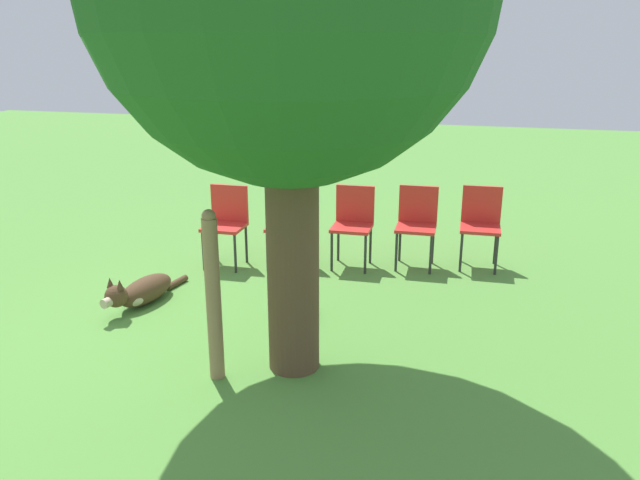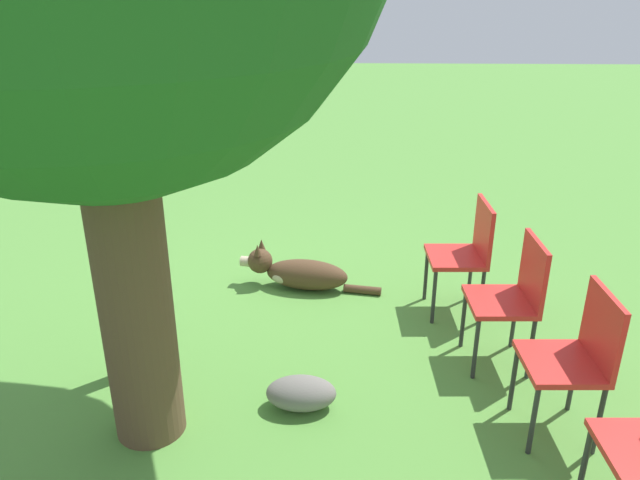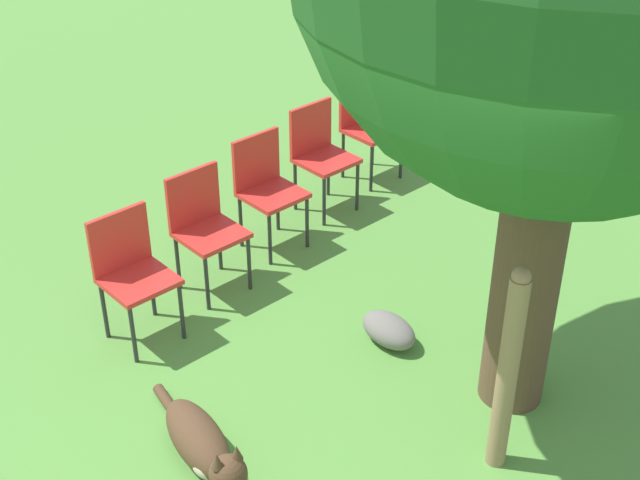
% 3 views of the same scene
% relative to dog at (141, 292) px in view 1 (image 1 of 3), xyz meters
% --- Properties ---
extents(ground_plane, '(30.00, 30.00, 0.00)m').
position_rel_dog_xyz_m(ground_plane, '(0.42, 0.93, -0.14)').
color(ground_plane, '#56933D').
extents(dog, '(1.21, 0.39, 0.39)m').
position_rel_dog_xyz_m(dog, '(0.00, 0.00, 0.00)').
color(dog, '#513823').
rests_on(dog, ground_plane).
extents(fence_post, '(0.11, 0.11, 1.34)m').
position_rel_dog_xyz_m(fence_post, '(1.07, 1.29, 0.54)').
color(fence_post, '#937551').
rests_on(fence_post, ground_plane).
extents(red_chair_0, '(0.43, 0.45, 0.91)m').
position_rel_dog_xyz_m(red_chair_0, '(-1.32, 0.35, 0.40)').
color(red_chair_0, red).
rests_on(red_chair_0, ground_plane).
extents(red_chair_1, '(0.43, 0.45, 0.91)m').
position_rel_dog_xyz_m(red_chair_1, '(-1.50, 1.05, 0.40)').
color(red_chair_1, red).
rests_on(red_chair_1, ground_plane).
extents(red_chair_2, '(0.43, 0.45, 0.91)m').
position_rel_dog_xyz_m(red_chair_2, '(-1.68, 1.75, 0.40)').
color(red_chair_2, red).
rests_on(red_chair_2, ground_plane).
extents(red_chair_3, '(0.43, 0.45, 0.91)m').
position_rel_dog_xyz_m(red_chair_3, '(-1.85, 2.45, 0.40)').
color(red_chair_3, red).
rests_on(red_chair_3, ground_plane).
extents(red_chair_4, '(0.43, 0.45, 0.91)m').
position_rel_dog_xyz_m(red_chair_4, '(-2.03, 3.15, 0.40)').
color(red_chair_4, red).
rests_on(red_chair_4, ground_plane).
extents(garden_rock, '(0.43, 0.26, 0.20)m').
position_rel_dog_xyz_m(garden_rock, '(-0.12, 1.59, -0.04)').
color(garden_rock, slate).
rests_on(garden_rock, ground_plane).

